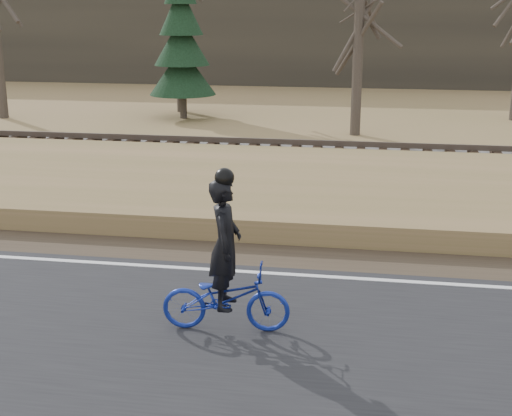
# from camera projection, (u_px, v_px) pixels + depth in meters

# --- Properties ---
(ground) EXTENTS (120.00, 120.00, 0.00)m
(ground) POSITION_uv_depth(u_px,v_px,m) (421.00, 291.00, 11.33)
(ground) COLOR #906E49
(ground) RESTS_ON ground
(road) EXTENTS (120.00, 6.00, 0.06)m
(road) POSITION_uv_depth(u_px,v_px,m) (432.00, 365.00, 8.95)
(road) COLOR black
(road) RESTS_ON ground
(edge_line) EXTENTS (120.00, 0.12, 0.01)m
(edge_line) POSITION_uv_depth(u_px,v_px,m) (421.00, 282.00, 11.50)
(edge_line) COLOR silver
(edge_line) RESTS_ON road
(shoulder) EXTENTS (120.00, 1.60, 0.04)m
(shoulder) POSITION_uv_depth(u_px,v_px,m) (418.00, 264.00, 12.46)
(shoulder) COLOR #473A2B
(shoulder) RESTS_ON ground
(embankment) EXTENTS (120.00, 5.00, 0.44)m
(embankment) POSITION_uv_depth(u_px,v_px,m) (411.00, 206.00, 15.24)
(embankment) COLOR #906E49
(embankment) RESTS_ON ground
(ballast) EXTENTS (120.00, 3.00, 0.45)m
(ballast) POSITION_uv_depth(u_px,v_px,m) (405.00, 167.00, 18.84)
(ballast) COLOR slate
(ballast) RESTS_ON ground
(railroad) EXTENTS (120.00, 2.40, 0.29)m
(railroad) POSITION_uv_depth(u_px,v_px,m) (406.00, 156.00, 18.76)
(railroad) COLOR black
(railroad) RESTS_ON ballast
(treeline_backdrop) EXTENTS (120.00, 4.00, 6.00)m
(treeline_backdrop) POSITION_uv_depth(u_px,v_px,m) (395.00, 29.00, 38.92)
(treeline_backdrop) COLOR #383328
(treeline_backdrop) RESTS_ON ground
(cyclist) EXTENTS (1.80, 0.75, 2.29)m
(cyclist) POSITION_uv_depth(u_px,v_px,m) (226.00, 279.00, 9.66)
(cyclist) COLOR navy
(cyclist) RESTS_ON road
(bare_tree_left) EXTENTS (0.36, 0.36, 8.49)m
(bare_tree_left) POSITION_uv_depth(u_px,v_px,m) (179.00, 7.00, 28.79)
(bare_tree_left) COLOR #463D33
(bare_tree_left) RESTS_ON ground
(bare_tree_near_left) EXTENTS (0.36, 0.36, 6.25)m
(bare_tree_near_left) POSITION_uv_depth(u_px,v_px,m) (358.00, 43.00, 23.83)
(bare_tree_near_left) COLOR #463D33
(bare_tree_near_left) RESTS_ON ground
(conifer) EXTENTS (2.60, 2.60, 6.17)m
(conifer) POSITION_uv_depth(u_px,v_px,m) (181.00, 43.00, 27.47)
(conifer) COLOR #463D33
(conifer) RESTS_ON ground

